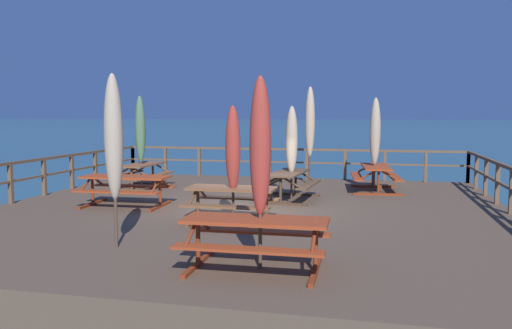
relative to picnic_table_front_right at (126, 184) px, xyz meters
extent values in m
plane|color=#2D5B6B|center=(3.08, 0.33, -1.34)|extent=(600.00, 600.00, 0.00)
cube|color=brown|center=(3.08, 0.33, -0.95)|extent=(12.58, 12.76, 0.77)
cube|color=brown|center=(3.08, 6.56, 0.48)|extent=(12.28, 0.09, 0.08)
cube|color=brown|center=(3.08, 6.56, 0.01)|extent=(12.28, 0.07, 0.06)
cube|color=brown|center=(-3.06, 6.56, -0.04)|extent=(0.10, 0.10, 1.05)
cube|color=brown|center=(-1.70, 6.56, -0.04)|extent=(0.10, 0.10, 1.05)
cube|color=brown|center=(-0.33, 6.56, -0.04)|extent=(0.10, 0.10, 1.05)
cube|color=brown|center=(1.03, 6.56, -0.04)|extent=(0.10, 0.10, 1.05)
cube|color=brown|center=(2.40, 6.56, -0.04)|extent=(0.10, 0.10, 1.05)
cube|color=brown|center=(3.76, 6.56, -0.04)|extent=(0.10, 0.10, 1.05)
cube|color=brown|center=(5.13, 6.56, -0.04)|extent=(0.10, 0.10, 1.05)
cube|color=brown|center=(6.49, 6.56, -0.04)|extent=(0.10, 0.10, 1.05)
cube|color=brown|center=(7.86, 6.56, -0.04)|extent=(0.10, 0.10, 1.05)
cube|color=brown|center=(9.22, 6.56, -0.04)|extent=(0.10, 0.10, 1.05)
cube|color=brown|center=(-3.06, 0.33, 0.48)|extent=(0.09, 12.46, 0.08)
cube|color=brown|center=(-3.06, 0.33, 0.01)|extent=(0.07, 12.46, 0.06)
cube|color=brown|center=(-3.06, -0.36, -0.04)|extent=(0.10, 0.10, 1.05)
cube|color=brown|center=(-3.06, 1.02, -0.04)|extent=(0.10, 0.10, 1.05)
cube|color=brown|center=(-3.06, 2.41, -0.04)|extent=(0.10, 0.10, 1.05)
cube|color=brown|center=(-3.06, 3.79, -0.04)|extent=(0.10, 0.10, 1.05)
cube|color=brown|center=(-3.06, 5.18, -0.04)|extent=(0.10, 0.10, 1.05)
cube|color=brown|center=(-3.06, 6.56, -0.04)|extent=(0.10, 0.10, 1.05)
cube|color=brown|center=(9.22, 1.02, -0.04)|extent=(0.10, 0.10, 1.05)
cube|color=brown|center=(9.22, 2.41, -0.04)|extent=(0.10, 0.10, 1.05)
cube|color=brown|center=(9.22, 3.79, -0.04)|extent=(0.10, 0.10, 1.05)
cube|color=brown|center=(9.22, 5.18, -0.04)|extent=(0.10, 0.10, 1.05)
cube|color=brown|center=(9.22, 6.56, -0.04)|extent=(0.10, 0.10, 1.05)
cube|color=#993819|center=(0.00, 0.00, 0.17)|extent=(2.22, 0.84, 0.05)
cube|color=#993819|center=(0.02, -0.56, -0.13)|extent=(2.20, 0.36, 0.04)
cube|color=#993819|center=(-0.02, 0.56, -0.13)|extent=(2.20, 0.36, 0.04)
cube|color=maroon|center=(-0.92, -0.03, -0.54)|extent=(0.13, 1.40, 0.06)
cylinder|color=maroon|center=(-0.92, -0.03, -0.20)|extent=(0.07, 0.07, 0.74)
cylinder|color=maroon|center=(-0.91, -0.31, 0.02)|extent=(0.08, 0.63, 0.37)
cylinder|color=maroon|center=(-0.92, 0.25, 0.02)|extent=(0.08, 0.63, 0.37)
cube|color=maroon|center=(0.92, 0.03, -0.54)|extent=(0.13, 1.40, 0.06)
cylinder|color=maroon|center=(0.92, 0.03, -0.20)|extent=(0.07, 0.07, 0.74)
cylinder|color=maroon|center=(0.92, -0.25, 0.02)|extent=(0.08, 0.63, 0.37)
cylinder|color=maroon|center=(0.91, 0.31, 0.02)|extent=(0.08, 0.63, 0.37)
cube|color=brown|center=(-0.99, 3.06, 0.17)|extent=(0.81, 1.83, 0.05)
cube|color=brown|center=(-0.43, 3.05, -0.13)|extent=(0.33, 1.81, 0.04)
cube|color=brown|center=(-1.55, 3.08, -0.13)|extent=(0.33, 1.81, 0.04)
cube|color=brown|center=(-1.01, 2.34, -0.54)|extent=(1.40, 0.12, 0.06)
cylinder|color=brown|center=(-1.01, 2.34, -0.20)|extent=(0.07, 0.07, 0.74)
cylinder|color=brown|center=(-0.73, 2.33, 0.02)|extent=(0.63, 0.07, 0.37)
cylinder|color=brown|center=(-1.29, 2.35, 0.02)|extent=(0.63, 0.07, 0.37)
cube|color=brown|center=(-0.97, 3.79, -0.54)|extent=(1.40, 0.12, 0.06)
cylinder|color=brown|center=(-0.97, 3.79, -0.20)|extent=(0.07, 0.07, 0.74)
cylinder|color=brown|center=(-0.69, 3.78, 0.02)|extent=(0.63, 0.07, 0.37)
cylinder|color=brown|center=(-1.25, 3.79, 0.02)|extent=(0.63, 0.07, 0.37)
cube|color=#993819|center=(4.38, -4.42, 0.17)|extent=(2.17, 0.80, 0.05)
cube|color=#993819|center=(4.38, -4.98, -0.13)|extent=(2.16, 0.32, 0.04)
cube|color=#993819|center=(4.37, -3.86, -0.13)|extent=(2.16, 0.32, 0.04)
cube|color=maroon|center=(3.48, -4.43, -0.54)|extent=(0.10, 1.40, 0.06)
cylinder|color=maroon|center=(3.48, -4.43, -0.20)|extent=(0.07, 0.07, 0.74)
cylinder|color=maroon|center=(3.48, -4.71, 0.02)|extent=(0.07, 0.63, 0.37)
cylinder|color=maroon|center=(3.47, -4.15, 0.02)|extent=(0.07, 0.63, 0.37)
cube|color=maroon|center=(5.27, -4.40, -0.54)|extent=(0.10, 1.40, 0.06)
cylinder|color=maroon|center=(5.27, -4.40, -0.20)|extent=(0.07, 0.07, 0.74)
cylinder|color=maroon|center=(5.28, -4.68, 0.02)|extent=(0.07, 0.63, 0.37)
cylinder|color=maroon|center=(5.27, -4.12, 0.02)|extent=(0.07, 0.63, 0.37)
cube|color=brown|center=(3.86, 1.85, 0.17)|extent=(0.94, 2.04, 0.05)
cube|color=brown|center=(4.41, 1.80, -0.13)|extent=(0.46, 1.99, 0.04)
cube|color=brown|center=(3.30, 1.91, -0.13)|extent=(0.46, 1.99, 0.04)
cube|color=#432F1F|center=(3.78, 1.05, -0.54)|extent=(1.40, 0.21, 0.06)
cylinder|color=#432F1F|center=(3.78, 1.05, -0.20)|extent=(0.07, 0.07, 0.74)
cylinder|color=#432F1F|center=(4.06, 1.02, 0.02)|extent=(0.63, 0.11, 0.37)
cylinder|color=#432F1F|center=(3.50, 1.08, 0.02)|extent=(0.63, 0.11, 0.37)
cube|color=#432F1F|center=(3.93, 2.66, -0.54)|extent=(1.40, 0.21, 0.06)
cylinder|color=#432F1F|center=(3.93, 2.66, -0.20)|extent=(0.07, 0.07, 0.74)
cylinder|color=#432F1F|center=(4.21, 2.63, 0.02)|extent=(0.63, 0.11, 0.37)
cylinder|color=#432F1F|center=(3.65, 2.68, 0.02)|extent=(0.63, 0.11, 0.37)
cube|color=#993819|center=(6.17, 4.00, 0.17)|extent=(0.95, 2.07, 0.05)
cube|color=#993819|center=(6.72, 4.05, -0.13)|extent=(0.47, 2.03, 0.04)
cube|color=#993819|center=(5.61, 3.95, -0.13)|extent=(0.47, 2.03, 0.04)
cube|color=maroon|center=(6.24, 3.18, -0.54)|extent=(1.40, 0.21, 0.06)
cylinder|color=maroon|center=(6.24, 3.18, -0.20)|extent=(0.07, 0.07, 0.74)
cylinder|color=maroon|center=(6.52, 3.21, 0.02)|extent=(0.63, 0.12, 0.37)
cylinder|color=maroon|center=(5.96, 3.15, 0.02)|extent=(0.63, 0.12, 0.37)
cube|color=maroon|center=(6.09, 4.82, -0.54)|extent=(1.40, 0.21, 0.06)
cylinder|color=maroon|center=(6.09, 4.82, -0.20)|extent=(0.07, 0.07, 0.74)
cylinder|color=maroon|center=(6.37, 4.85, 0.02)|extent=(0.63, 0.12, 0.37)
cylinder|color=maroon|center=(5.81, 4.80, 0.02)|extent=(0.63, 0.12, 0.37)
cube|color=brown|center=(3.14, -1.32, 0.17)|extent=(1.88, 0.77, 0.05)
cube|color=brown|center=(3.14, -1.88, -0.13)|extent=(1.88, 0.29, 0.04)
cube|color=brown|center=(3.14, -0.76, -0.13)|extent=(1.88, 0.29, 0.04)
cube|color=brown|center=(2.38, -1.32, -0.54)|extent=(0.09, 1.40, 0.06)
cylinder|color=brown|center=(2.38, -1.32, -0.20)|extent=(0.07, 0.07, 0.74)
cylinder|color=brown|center=(2.38, -1.60, 0.02)|extent=(0.06, 0.63, 0.37)
cylinder|color=brown|center=(2.38, -1.04, 0.02)|extent=(0.06, 0.63, 0.37)
cube|color=brown|center=(3.90, -1.31, -0.54)|extent=(0.09, 1.40, 0.06)
cylinder|color=brown|center=(3.90, -1.31, -0.20)|extent=(0.07, 0.07, 0.74)
cylinder|color=brown|center=(3.90, -1.59, 0.02)|extent=(0.06, 0.63, 0.37)
cylinder|color=brown|center=(3.90, -1.03, 0.02)|extent=(0.06, 0.63, 0.37)
cylinder|color=#4C3828|center=(1.74, -3.76, 0.86)|extent=(0.06, 0.06, 2.84)
ellipsoid|color=tan|center=(1.74, -3.76, 1.36)|extent=(0.32, 0.32, 2.16)
cylinder|color=#685B4C|center=(1.74, -3.76, 1.20)|extent=(0.21, 0.21, 0.05)
cone|color=#4C3828|center=(1.74, -3.76, 2.35)|extent=(0.10, 0.10, 0.14)
cylinder|color=#4C3828|center=(-1.02, 3.03, 0.80)|extent=(0.06, 0.06, 2.73)
ellipsoid|color=#4C704C|center=(-1.02, 3.03, 1.28)|extent=(0.32, 0.32, 2.08)
cylinder|color=#2D432D|center=(-1.02, 3.03, 1.13)|extent=(0.21, 0.21, 0.05)
cone|color=#4C3828|center=(-1.02, 3.03, 2.24)|extent=(0.10, 0.10, 0.14)
cylinder|color=#4C3828|center=(4.44, -4.37, 0.80)|extent=(0.06, 0.06, 2.72)
ellipsoid|color=#A33328|center=(4.44, -4.37, 1.28)|extent=(0.32, 0.32, 2.07)
cylinder|color=maroon|center=(4.44, -4.37, 1.12)|extent=(0.21, 0.21, 0.05)
cone|color=#4C3828|center=(4.44, -4.37, 2.23)|extent=(0.10, 0.10, 0.14)
cylinder|color=#4C3828|center=(3.92, 1.93, 0.63)|extent=(0.06, 0.06, 2.40)
ellipsoid|color=tan|center=(3.92, 1.93, 1.06)|extent=(0.32, 0.32, 1.82)
cylinder|color=#71614F|center=(3.92, 1.93, 0.92)|extent=(0.21, 0.21, 0.05)
cone|color=#4C3828|center=(3.92, 1.93, 1.90)|extent=(0.10, 0.10, 0.14)
cylinder|color=#4C3828|center=(6.12, 4.08, 0.77)|extent=(0.06, 0.06, 2.66)
ellipsoid|color=tan|center=(6.12, 4.08, 1.24)|extent=(0.32, 0.32, 2.02)
cylinder|color=#685B4C|center=(6.12, 4.08, 1.09)|extent=(0.21, 0.21, 0.05)
cone|color=#4C3828|center=(6.12, 4.08, 2.17)|extent=(0.10, 0.10, 0.14)
cylinder|color=#4C3828|center=(3.19, -1.36, 0.62)|extent=(0.06, 0.06, 2.36)
ellipsoid|color=#A33328|center=(3.19, -1.36, 1.04)|extent=(0.32, 0.32, 1.80)
cylinder|color=maroon|center=(3.19, -1.36, 0.90)|extent=(0.21, 0.21, 0.05)
cone|color=#4C3828|center=(3.19, -1.36, 1.87)|extent=(0.10, 0.10, 0.14)
cylinder|color=#4C3828|center=(4.04, 5.04, 0.96)|extent=(0.06, 0.06, 3.05)
ellipsoid|color=tan|center=(4.04, 5.04, 1.50)|extent=(0.32, 0.32, 2.32)
cylinder|color=#71614F|center=(4.04, 5.04, 1.32)|extent=(0.21, 0.21, 0.05)
cone|color=#4C3828|center=(4.04, 5.04, 2.55)|extent=(0.10, 0.10, 0.14)
camera|label=1|loc=(6.05, -11.70, 1.75)|focal=35.82mm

